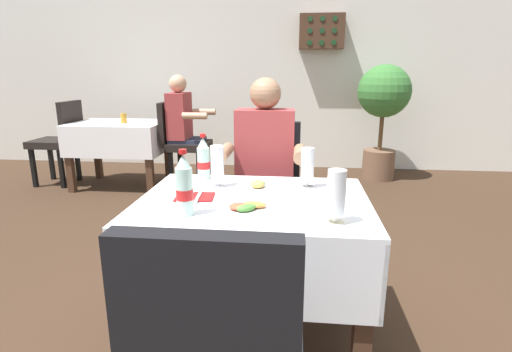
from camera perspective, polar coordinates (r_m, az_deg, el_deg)
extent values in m
plane|color=#382619|center=(2.14, -3.88, -22.37)|extent=(11.00, 11.00, 0.00)
cube|color=silver|center=(5.50, 2.86, 16.47)|extent=(11.00, 0.12, 2.90)
cube|color=white|center=(1.79, -0.33, -3.61)|extent=(1.03, 0.80, 0.02)
cube|color=white|center=(1.50, -2.02, -14.54)|extent=(1.03, 0.02, 0.32)
cube|color=white|center=(2.21, 0.79, -4.60)|extent=(1.03, 0.02, 0.32)
cube|color=white|center=(1.96, -15.34, -7.70)|extent=(0.02, 0.80, 0.32)
cube|color=white|center=(1.87, 15.55, -8.96)|extent=(0.02, 0.80, 0.32)
cube|color=#472D1E|center=(1.76, -17.34, -17.99)|extent=(0.07, 0.07, 0.72)
cube|color=#472D1E|center=(1.66, 15.13, -20.00)|extent=(0.07, 0.07, 0.72)
cube|color=#472D1E|center=(2.32, -10.77, -9.20)|extent=(0.07, 0.07, 0.72)
cube|color=#472D1E|center=(2.24, 12.49, -10.13)|extent=(0.07, 0.07, 0.72)
cube|color=black|center=(2.52, 1.42, -3.74)|extent=(0.44, 0.44, 0.08)
cube|color=black|center=(2.69, 1.88, 3.21)|extent=(0.42, 0.06, 0.44)
cube|color=black|center=(2.48, -2.92, -10.66)|extent=(0.04, 0.04, 0.45)
cube|color=black|center=(2.46, 5.08, -10.99)|extent=(0.04, 0.04, 0.45)
cube|color=black|center=(2.79, -1.84, -7.67)|extent=(0.04, 0.04, 0.45)
cube|color=black|center=(2.77, 5.22, -7.93)|extent=(0.04, 0.04, 0.45)
cube|color=black|center=(1.28, -4.06, -23.91)|extent=(0.44, 0.44, 0.08)
cube|color=black|center=(0.93, -7.20, -20.91)|extent=(0.42, 0.06, 0.44)
cylinder|color=#282D42|center=(2.44, -1.15, -11.08)|extent=(0.10, 0.10, 0.45)
cylinder|color=#282D42|center=(2.43, 2.67, -11.24)|extent=(0.10, 0.10, 0.45)
cube|color=#282D42|center=(2.48, 1.12, -3.58)|extent=(0.34, 0.36, 0.12)
cube|color=#9E3838|center=(2.48, 1.31, 3.82)|extent=(0.36, 0.20, 0.50)
sphere|color=#997051|center=(2.43, 1.36, 11.82)|extent=(0.19, 0.19, 0.19)
cylinder|color=#997051|center=(2.28, -4.57, 3.44)|extent=(0.07, 0.26, 0.07)
cylinder|color=#997051|center=(2.24, 6.33, 3.20)|extent=(0.07, 0.26, 0.07)
cylinder|color=white|center=(1.60, -1.19, -5.18)|extent=(0.24, 0.24, 0.01)
ellipsoid|color=#4C8E38|center=(1.59, -1.40, -4.59)|extent=(0.10, 0.09, 0.03)
ellipsoid|color=#B77A38|center=(1.63, -0.26, -4.15)|extent=(0.10, 0.07, 0.02)
ellipsoid|color=#C14C33|center=(1.61, -2.56, -4.40)|extent=(0.08, 0.08, 0.02)
cylinder|color=white|center=(1.90, -0.01, -1.97)|extent=(0.22, 0.22, 0.01)
ellipsoid|color=gold|center=(1.90, 0.23, -1.23)|extent=(0.07, 0.06, 0.04)
ellipsoid|color=#4C8E38|center=(1.92, 0.27, -1.10)|extent=(0.08, 0.07, 0.03)
cylinder|color=white|center=(1.97, 7.32, -1.56)|extent=(0.07, 0.07, 0.01)
cylinder|color=white|center=(1.97, 7.34, -1.05)|extent=(0.02, 0.02, 0.03)
cylinder|color=white|center=(1.94, 7.43, 1.68)|extent=(0.06, 0.06, 0.16)
cylinder|color=black|center=(1.95, 7.40, 0.67)|extent=(0.06, 0.06, 0.09)
cylinder|color=white|center=(1.97, -5.52, -1.48)|extent=(0.07, 0.07, 0.01)
cylinder|color=white|center=(1.97, -5.53, -0.98)|extent=(0.02, 0.02, 0.03)
cylinder|color=white|center=(1.94, -5.61, 1.89)|extent=(0.07, 0.07, 0.17)
cylinder|color=#C68928|center=(1.95, -5.59, 1.10)|extent=(0.06, 0.06, 0.12)
cylinder|color=white|center=(1.53, 11.28, -6.60)|extent=(0.07, 0.07, 0.01)
cylinder|color=white|center=(1.52, 11.31, -5.97)|extent=(0.02, 0.02, 0.03)
cylinder|color=white|center=(1.49, 11.51, -2.34)|extent=(0.07, 0.07, 0.17)
cylinder|color=gold|center=(1.51, 11.42, -3.88)|extent=(0.06, 0.06, 0.09)
cylinder|color=silver|center=(2.11, -7.56, 1.81)|extent=(0.07, 0.07, 0.17)
cylinder|color=red|center=(2.11, -7.55, 1.59)|extent=(0.07, 0.07, 0.04)
cone|color=silver|center=(2.08, -7.66, 4.83)|extent=(0.06, 0.06, 0.05)
cylinder|color=red|center=(2.08, -7.70, 5.82)|extent=(0.03, 0.03, 0.02)
cylinder|color=silver|center=(1.58, -10.26, -2.24)|extent=(0.07, 0.07, 0.19)
cylinder|color=red|center=(1.59, -10.24, -2.57)|extent=(0.07, 0.07, 0.04)
cone|color=silver|center=(1.55, -10.47, 2.16)|extent=(0.06, 0.06, 0.05)
cylinder|color=red|center=(1.54, -10.53, 3.48)|extent=(0.03, 0.03, 0.02)
cube|color=maroon|center=(1.82, -8.81, -3.00)|extent=(0.18, 0.14, 0.01)
cube|color=silver|center=(1.82, -9.38, -2.78)|extent=(0.03, 0.19, 0.01)
cube|color=silver|center=(1.81, -8.26, -2.79)|extent=(0.03, 0.19, 0.01)
cube|color=white|center=(4.75, -19.23, 7.19)|extent=(1.02, 0.74, 0.02)
cube|color=white|center=(4.46, -20.97, 4.36)|extent=(1.02, 0.02, 0.32)
cube|color=white|center=(5.10, -17.38, 5.88)|extent=(1.02, 0.02, 0.32)
cube|color=white|center=(5.01, -24.31, 5.09)|extent=(0.02, 0.74, 0.32)
cube|color=white|center=(4.59, -13.33, 5.22)|extent=(0.02, 0.74, 0.32)
cube|color=#472D1E|center=(4.75, -25.33, 2.07)|extent=(0.07, 0.07, 0.72)
cube|color=#472D1E|center=(4.36, -15.13, 1.94)|extent=(0.07, 0.07, 0.72)
cube|color=#472D1E|center=(5.28, -21.94, 3.57)|extent=(0.07, 0.07, 0.72)
cube|color=#472D1E|center=(4.92, -12.61, 3.55)|extent=(0.07, 0.07, 0.72)
cube|color=black|center=(5.18, -27.18, 4.28)|extent=(0.44, 0.44, 0.08)
cube|color=black|center=(5.01, -25.12, 7.23)|extent=(0.06, 0.42, 0.44)
cube|color=black|center=(5.46, -27.41, 1.87)|extent=(0.04, 0.04, 0.45)
cube|color=black|center=(5.18, -29.42, 1.01)|extent=(0.04, 0.04, 0.45)
cube|color=black|center=(5.28, -24.31, 1.84)|extent=(0.04, 0.04, 0.45)
cube|color=black|center=(5.00, -26.23, 0.95)|extent=(0.04, 0.04, 0.45)
cube|color=black|center=(4.51, -9.57, 4.37)|extent=(0.44, 0.44, 0.08)
cube|color=black|center=(4.54, -12.78, 7.61)|extent=(0.06, 0.42, 0.44)
cube|color=black|center=(4.36, -7.85, 0.51)|extent=(0.04, 0.04, 0.45)
cube|color=black|center=(4.68, -6.88, 1.54)|extent=(0.04, 0.04, 0.45)
cube|color=black|center=(4.45, -12.11, 0.62)|extent=(0.04, 0.04, 0.45)
cube|color=black|center=(4.77, -10.87, 1.62)|extent=(0.04, 0.04, 0.45)
cylinder|color=#282D42|center=(4.45, -7.93, 0.81)|extent=(0.10, 0.10, 0.45)
cylinder|color=#282D42|center=(4.60, -7.46, 1.29)|extent=(0.10, 0.10, 0.45)
cube|color=#282D42|center=(4.51, -9.82, 4.62)|extent=(0.36, 0.34, 0.12)
cube|color=#9E3838|center=(4.49, -10.99, 8.52)|extent=(0.20, 0.36, 0.50)
sphere|color=tan|center=(4.46, -11.22, 12.92)|extent=(0.19, 0.19, 0.19)
cylinder|color=tan|center=(4.22, -8.83, 8.57)|extent=(0.26, 0.07, 0.07)
cylinder|color=tan|center=(4.63, -7.48, 9.17)|extent=(0.26, 0.07, 0.07)
cylinder|color=#C68928|center=(4.64, -18.54, 7.90)|extent=(0.06, 0.06, 0.11)
cylinder|color=brown|center=(5.12, 17.22, 1.62)|extent=(0.38, 0.38, 0.36)
cylinder|color=brown|center=(5.05, 17.57, 6.16)|extent=(0.05, 0.05, 0.46)
sphere|color=#387533|center=(5.01, 18.01, 11.57)|extent=(0.62, 0.62, 0.62)
cube|color=#472D1E|center=(5.36, 9.44, 19.86)|extent=(0.56, 0.20, 0.42)
cylinder|color=#193D1E|center=(5.30, 7.69, 18.46)|extent=(0.06, 0.14, 0.06)
cylinder|color=#193D1E|center=(5.31, 9.40, 18.40)|extent=(0.06, 0.14, 0.06)
cylinder|color=#193D1E|center=(5.32, 11.10, 18.31)|extent=(0.06, 0.14, 0.06)
cylinder|color=#193D1E|center=(5.31, 7.75, 19.97)|extent=(0.06, 0.14, 0.06)
cylinder|color=#193D1E|center=(5.32, 9.46, 19.90)|extent=(0.06, 0.14, 0.06)
cylinder|color=#193D1E|center=(5.33, 11.18, 19.81)|extent=(0.06, 0.14, 0.06)
cylinder|color=#193D1E|center=(5.33, 7.80, 21.46)|extent=(0.06, 0.14, 0.06)
cylinder|color=#193D1E|center=(5.33, 9.53, 21.40)|extent=(0.06, 0.14, 0.06)
cylinder|color=#193D1E|center=(5.34, 11.26, 21.31)|extent=(0.06, 0.14, 0.06)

